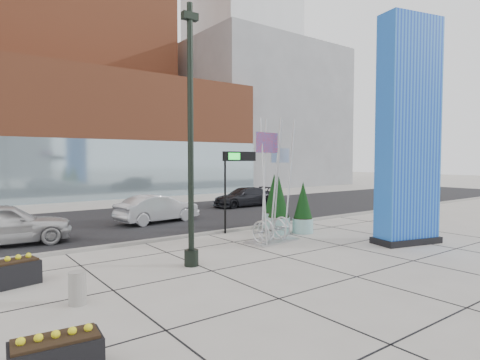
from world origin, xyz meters
TOP-DOWN VIEW (x-y plane):
  - ground at (0.00, 0.00)m, footprint 160.00×160.00m
  - street_asphalt at (0.00, 10.00)m, footprint 80.00×12.00m
  - curb_edge at (0.00, 4.00)m, footprint 80.00×0.30m
  - tower_podium at (1.00, 27.00)m, footprint 34.00×10.00m
  - tower_glass_front at (1.00, 22.20)m, footprint 34.00×0.60m
  - building_grey_parking at (26.00, 32.00)m, footprint 20.00×18.00m
  - building_pale_office at (36.00, 48.00)m, footprint 16.00×16.00m
  - blue_pylon at (6.44, -2.29)m, footprint 2.89×1.80m
  - lamp_post at (-2.19, -0.12)m, footprint 0.52×0.45m
  - public_art_sculpture at (2.36, 1.19)m, footprint 2.32×1.34m
  - concrete_bollard at (-6.00, -1.47)m, footprint 0.40×0.40m
  - overhead_street_sign at (2.46, 3.80)m, footprint 1.76×0.23m
  - round_planter_east at (4.60, 3.60)m, footprint 1.06×1.06m
  - round_planter_mid at (4.76, 1.80)m, footprint 0.94×0.94m
  - round_planter_west at (3.80, 2.39)m, footprint 1.05×1.05m
  - box_planter_north at (-7.11, 1.00)m, footprint 1.59×1.02m
  - box_planter_south at (-7.11, -4.50)m, footprint 1.40×0.80m
  - car_white_west at (-6.57, 6.81)m, footprint 5.08×2.48m
  - car_silver_mid at (0.71, 8.50)m, footprint 4.65×2.22m
  - car_dark_east at (8.73, 11.46)m, footprint 4.65×1.96m

SIDE VIEW (x-z plane):
  - ground at x=0.00m, z-range 0.00..0.00m
  - street_asphalt at x=0.00m, z-range 0.00..0.02m
  - curb_edge at x=0.00m, z-range 0.00..0.12m
  - box_planter_south at x=-7.11m, z-range -0.03..0.71m
  - box_planter_north at x=-7.11m, z-range -0.03..0.78m
  - concrete_bollard at x=-6.00m, z-range 0.00..0.77m
  - car_dark_east at x=8.73m, z-range 0.00..1.34m
  - car_silver_mid at x=0.71m, z-range 0.00..1.47m
  - car_white_west at x=-6.57m, z-range 0.00..1.67m
  - round_planter_mid at x=4.76m, z-range -0.06..2.29m
  - round_planter_west at x=3.80m, z-range -0.07..2.55m
  - round_planter_east at x=4.60m, z-range -0.07..2.59m
  - public_art_sculpture at x=2.36m, z-range -1.20..3.84m
  - tower_glass_front at x=1.00m, z-range 0.00..5.00m
  - overhead_street_sign at x=2.46m, z-range 1.33..5.05m
  - lamp_post at x=-2.19m, z-range -0.74..7.41m
  - blue_pylon at x=6.44m, z-range -0.15..8.79m
  - tower_podium at x=1.00m, z-range 0.00..11.00m
  - building_grey_parking at x=26.00m, z-range 0.00..18.00m
  - building_pale_office at x=36.00m, z-range 0.00..55.00m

